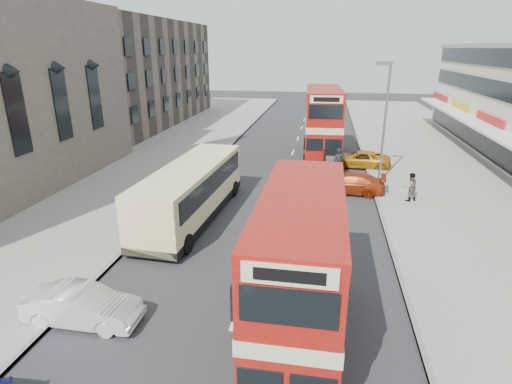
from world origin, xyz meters
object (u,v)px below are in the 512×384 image
Objects in this scene: bus_second at (323,123)px; cyclist at (338,169)px; coach at (191,190)px; car_left_front at (83,306)px; street_lamp at (384,115)px; car_right_a at (348,183)px; car_right_b at (360,159)px; pedestrian_near at (410,187)px; bus_main at (300,272)px.

cyclist is at bearing 99.63° from bus_second.
car_left_front is (-0.81, -9.45, -0.99)m from coach.
street_lamp is 1.77× the size of car_right_a.
bus_second is 6.43m from cyclist.
coach is 2.30× the size of car_right_b.
pedestrian_near reaches higher than car_right_b.
car_right_a is at bearing 99.33° from bus_second.
cyclist reaches higher than car_left_front.
street_lamp reaches higher than bus_main.
car_left_front is at bearing 2.36° from bus_main.
bus_second is 0.96× the size of coach.
bus_main is 3.99× the size of cyclist.
bus_second is (0.29, 23.76, 0.42)m from bus_main.
bus_second is 9.32m from car_right_a.
bus_second reaches higher than pedestrian_near.
bus_main is at bearing 86.42° from bus_second.
coach is 10.43m from car_right_a.
bus_main is 4.94× the size of pedestrian_near.
bus_main is at bearing -51.71° from coach.
coach is 2.31× the size of car_right_a.
bus_main is at bearing -1.89° from car_right_a.
street_lamp is 2.05× the size of car_left_front.
bus_main is at bearing 45.06° from pedestrian_near.
coach is 13.02m from pedestrian_near.
car_left_front reaches higher than car_right_b.
car_right_a is at bearing 36.64° from coach.
street_lamp reaches higher than car_right_b.
car_right_b is (-0.95, 4.10, -4.14)m from street_lamp.
street_lamp is 7.97m from bus_second.
bus_main is 1.89× the size of car_right_b.
street_lamp is 3.70× the size of cyclist.
street_lamp is at bearing -33.60° from car_left_front.
car_right_b is at bearing 53.98° from coach.
bus_main reaches higher than pedestrian_near.
cyclist is at bearing -26.02° from car_left_front.
bus_second is 25.28m from car_left_front.
car_left_front is 17.89m from car_right_a.
car_right_a is (9.48, 15.18, 0.01)m from car_left_front.
street_lamp is at bearing -89.25° from pedestrian_near.
cyclist is at bearing -67.57° from pedestrian_near.
cyclist is (1.59, 17.87, -1.79)m from bus_main.
bus_second is 4.67× the size of cyclist.
coach is at bearing -131.22° from cyclist.
cyclist is (-2.70, 0.75, -4.04)m from street_lamp.
car_right_a is at bearing -4.82° from car_right_b.
bus_second is at bearing -17.42° from car_left_front.
coach is at bearing -33.75° from car_right_b.
car_right_a is (8.67, 5.72, -0.97)m from coach.
street_lamp is at bearing 142.78° from car_right_a.
car_right_a is 2.10× the size of cyclist.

